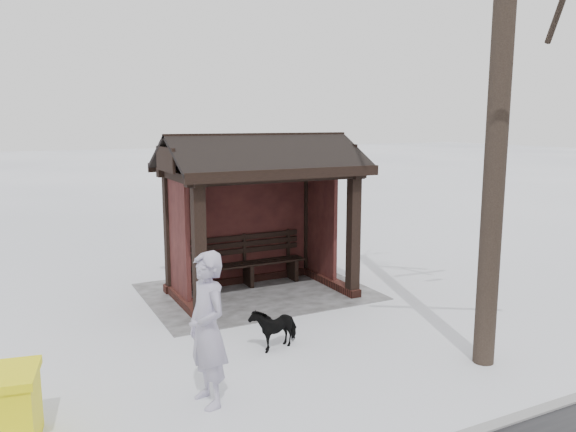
% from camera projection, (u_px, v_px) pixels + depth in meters
% --- Properties ---
extents(ground, '(120.00, 120.00, 0.00)m').
position_uv_depth(ground, '(261.00, 295.00, 10.82)').
color(ground, white).
rests_on(ground, ground).
extents(trampled_patch, '(4.20, 3.20, 0.02)m').
position_uv_depth(trampled_patch, '(257.00, 291.00, 11.00)').
color(trampled_patch, gray).
rests_on(trampled_patch, ground).
extents(bus_shelter, '(3.60, 2.40, 3.09)m').
position_uv_depth(bus_shelter, '(257.00, 182.00, 10.60)').
color(bus_shelter, '#351813').
rests_on(bus_shelter, ground).
extents(pedestrian, '(0.52, 0.72, 1.84)m').
position_uv_depth(pedestrian, '(207.00, 329.00, 6.51)').
color(pedestrian, '#A49DB9').
rests_on(pedestrian, ground).
extents(dog, '(0.80, 0.53, 0.62)m').
position_uv_depth(dog, '(274.00, 327.00, 8.27)').
color(dog, black).
rests_on(dog, ground).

